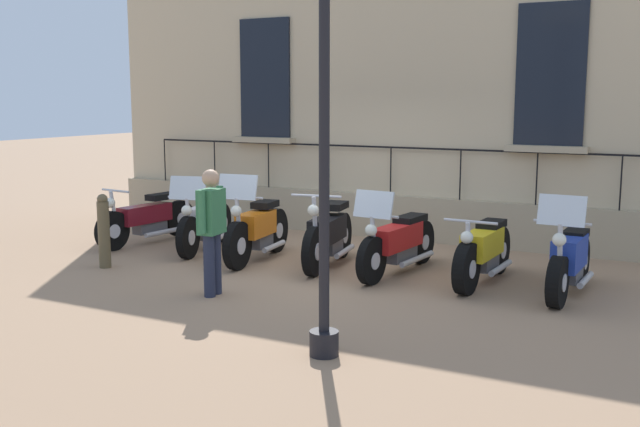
{
  "coord_description": "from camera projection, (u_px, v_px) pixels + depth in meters",
  "views": [
    {
      "loc": [
        9.25,
        4.83,
        2.44
      ],
      "look_at": [
        0.09,
        0.0,
        0.8
      ],
      "focal_mm": 41.68,
      "sensor_mm": 36.0,
      "label": 1
    }
  ],
  "objects": [
    {
      "name": "motorcycle_blue",
      "position": [
        569.0,
        262.0,
        9.13
      ],
      "size": [
        1.92,
        0.66,
        1.32
      ],
      "color": "black",
      "rests_on": "ground_plane"
    },
    {
      "name": "ground_plane",
      "position": [
        323.0,
        267.0,
        10.69
      ],
      "size": [
        60.0,
        60.0,
        0.0
      ],
      "primitive_type": "plane",
      "color": "#9E7A5B"
    },
    {
      "name": "motorcycle_orange",
      "position": [
        257.0,
        230.0,
        11.07
      ],
      "size": [
        2.0,
        0.72,
        1.36
      ],
      "color": "black",
      "rests_on": "ground_plane"
    },
    {
      "name": "motorcycle_yellow",
      "position": [
        483.0,
        252.0,
        9.73
      ],
      "size": [
        1.97,
        0.69,
        0.92
      ],
      "color": "black",
      "rests_on": "ground_plane"
    },
    {
      "name": "lamppost",
      "position": [
        324.0,
        24.0,
        6.59
      ],
      "size": [
        0.3,
        1.0,
        4.38
      ],
      "color": "black",
      "rests_on": "ground_plane"
    },
    {
      "name": "motorcycle_black",
      "position": [
        328.0,
        236.0,
        10.7
      ],
      "size": [
        1.96,
        0.72,
        1.11
      ],
      "color": "black",
      "rests_on": "ground_plane"
    },
    {
      "name": "building_facade",
      "position": [
        401.0,
        66.0,
        12.78
      ],
      "size": [
        0.82,
        11.7,
        6.12
      ],
      "color": "#C6B28E",
      "rests_on": "ground_plane"
    },
    {
      "name": "pedestrian_standing",
      "position": [
        212.0,
        226.0,
        9.07
      ],
      "size": [
        0.53,
        0.26,
        1.57
      ],
      "color": "#23283D",
      "rests_on": "ground_plane"
    },
    {
      "name": "motorcycle_red",
      "position": [
        398.0,
        243.0,
        10.27
      ],
      "size": [
        2.15,
        0.67,
        1.23
      ],
      "color": "black",
      "rests_on": "ground_plane"
    },
    {
      "name": "bollard",
      "position": [
        104.0,
        231.0,
        10.61
      ],
      "size": [
        0.17,
        0.17,
        1.07
      ],
      "color": "brown",
      "rests_on": "ground_plane"
    },
    {
      "name": "motorcycle_white",
      "position": [
        205.0,
        223.0,
        11.83
      ],
      "size": [
        1.98,
        0.78,
        1.25
      ],
      "color": "black",
      "rests_on": "ground_plane"
    },
    {
      "name": "motorcycle_maroon",
      "position": [
        147.0,
        219.0,
        12.38
      ],
      "size": [
        2.13,
        0.65,
        0.97
      ],
      "color": "black",
      "rests_on": "ground_plane"
    }
  ]
}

